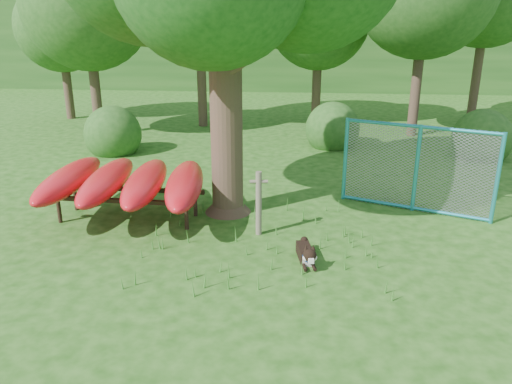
{
  "coord_description": "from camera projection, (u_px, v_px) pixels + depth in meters",
  "views": [
    {
      "loc": [
        1.06,
        -7.57,
        4.06
      ],
      "look_at": [
        0.2,
        1.2,
        1.0
      ],
      "focal_mm": 35.0,
      "sensor_mm": 36.0,
      "label": 1
    }
  ],
  "objects": [
    {
      "name": "fence_section",
      "position": [
        416.0,
        169.0,
        10.89
      ],
      "size": [
        3.1,
        1.35,
        3.24
      ],
      "rotation": [
        0.0,
        0.0,
        -0.39
      ],
      "color": "teal",
      "rests_on": "ground"
    },
    {
      "name": "bg_tree_c",
      "position": [
        319.0,
        18.0,
        19.29
      ],
      "size": [
        4.0,
        4.0,
        6.12
      ],
      "color": "#3C2C21",
      "rests_on": "ground"
    },
    {
      "name": "husky_dog",
      "position": [
        307.0,
        254.0,
        8.75
      ],
      "size": [
        0.38,
        1.01,
        0.45
      ],
      "rotation": [
        0.0,
        0.0,
        0.18
      ],
      "color": "black",
      "rests_on": "ground"
    },
    {
      "name": "shrub_right",
      "position": [
        479.0,
        158.0,
        15.47
      ],
      "size": [
        1.8,
        1.8,
        1.8
      ],
      "primitive_type": "sphere",
      "color": "#204E19",
      "rests_on": "ground"
    },
    {
      "name": "wooden_post",
      "position": [
        259.0,
        202.0,
        9.73
      ],
      "size": [
        0.36,
        0.14,
        1.3
      ],
      "rotation": [
        0.0,
        0.0,
        0.15
      ],
      "color": "#615948",
      "rests_on": "ground"
    },
    {
      "name": "shrub_left",
      "position": [
        115.0,
        152.0,
        16.06
      ],
      "size": [
        1.8,
        1.8,
        1.8
      ],
      "primitive_type": "sphere",
      "color": "#204E19",
      "rests_on": "ground"
    },
    {
      "name": "wooded_hillside",
      "position": [
        292.0,
        36.0,
        33.89
      ],
      "size": [
        80.0,
        12.0,
        6.0
      ],
      "primitive_type": "cube",
      "color": "#204E19",
      "rests_on": "ground"
    },
    {
      "name": "bg_tree_a",
      "position": [
        87.0,
        6.0,
        17.08
      ],
      "size": [
        4.4,
        4.4,
        6.7
      ],
      "color": "#3C2C21",
      "rests_on": "ground"
    },
    {
      "name": "wildflower_clump",
      "position": [
        304.0,
        244.0,
        9.12
      ],
      "size": [
        0.09,
        0.1,
        0.2
      ],
      "rotation": [
        0.0,
        0.0,
        -0.43
      ],
      "color": "#3C7E29",
      "rests_on": "ground"
    },
    {
      "name": "shrub_mid",
      "position": [
        332.0,
        146.0,
        16.82
      ],
      "size": [
        1.8,
        1.8,
        1.8
      ],
      "primitive_type": "sphere",
      "color": "#204E19",
      "rests_on": "ground"
    },
    {
      "name": "kayak_rack",
      "position": [
        126.0,
        182.0,
        10.43
      ],
      "size": [
        3.55,
        3.29,
        1.1
      ],
      "rotation": [
        0.0,
        0.0,
        -0.03
      ],
      "color": "black",
      "rests_on": "ground"
    },
    {
      "name": "ground",
      "position": [
        238.0,
        269.0,
        8.55
      ],
      "size": [
        80.0,
        80.0,
        0.0
      ],
      "primitive_type": "plane",
      "color": "#19480E",
      "rests_on": "ground"
    },
    {
      "name": "bg_tree_f",
      "position": [
        61.0,
        28.0,
        20.38
      ],
      "size": [
        3.6,
        3.6,
        5.55
      ],
      "color": "#3C2C21",
      "rests_on": "ground"
    }
  ]
}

